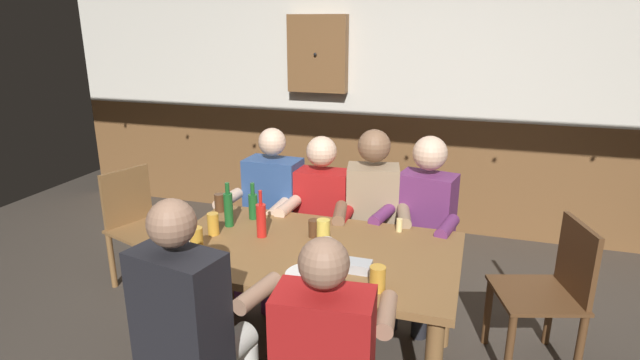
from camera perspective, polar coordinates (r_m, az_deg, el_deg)
back_wall_upper at (r=4.79m, az=8.09°, el=16.71°), size 6.74×0.12×1.60m
back_wall_wainscot at (r=4.98m, az=7.44°, el=1.12°), size 6.74×0.12×1.08m
dining_table at (r=2.86m, az=-1.11°, el=-9.51°), size 1.61×0.97×0.73m
person_0 at (r=3.63m, az=-5.70°, el=-2.93°), size 0.54×0.55×1.22m
person_1 at (r=3.51m, az=-0.20°, el=-3.84°), size 0.54×0.52×1.19m
person_2 at (r=3.42m, az=5.86°, el=-3.83°), size 0.53×0.59×1.25m
person_3 at (r=3.38m, az=11.45°, el=-4.53°), size 0.54×0.58×1.24m
person_4 at (r=2.38m, az=-14.31°, el=-14.51°), size 0.58×0.58×1.25m
person_5 at (r=2.20m, az=0.86°, el=-18.33°), size 0.55×0.56×1.17m
chair_empty_near_right at (r=3.20m, az=24.52°, el=-11.25°), size 0.55×0.55×0.88m
chair_empty_near_left at (r=4.05m, az=-19.71°, el=-4.69°), size 0.56×0.56×0.88m
table_candle at (r=3.05m, az=8.91°, el=-5.04°), size 0.04×0.04×0.08m
condiment_caddy at (r=2.57m, az=4.21°, el=-9.64°), size 0.14×0.10×0.05m
plate_0 at (r=2.52m, az=-1.18°, el=-10.62°), size 0.24×0.24×0.01m
bottle_0 at (r=3.11m, az=-10.26°, el=-3.16°), size 0.05×0.05×0.28m
bottle_1 at (r=2.94m, az=-6.63°, el=-4.44°), size 0.06×0.06×0.28m
bottle_2 at (r=3.21m, az=-7.53°, el=-2.81°), size 0.06×0.06×0.24m
pint_glass_0 at (r=2.69m, az=0.77°, el=-7.66°), size 0.06×0.06×0.11m
pint_glass_1 at (r=3.03m, az=-11.92°, el=-4.86°), size 0.07×0.07×0.13m
pint_glass_2 at (r=2.94m, az=-0.68°, el=-5.45°), size 0.07×0.07×0.10m
pint_glass_3 at (r=3.38m, az=-11.22°, el=-2.53°), size 0.07×0.07×0.12m
pint_glass_4 at (r=2.39m, az=6.49°, el=-10.97°), size 0.08×0.08×0.12m
pint_glass_5 at (r=2.83m, az=-13.72°, el=-6.53°), size 0.07×0.07×0.14m
pint_glass_6 at (r=2.99m, az=-14.83°, el=-5.28°), size 0.08×0.08×0.14m
pint_glass_7 at (r=2.76m, az=-15.70°, el=-7.54°), size 0.08×0.08×0.12m
pint_glass_8 at (r=2.81m, az=0.37°, el=-6.00°), size 0.07×0.07×0.16m
wall_dart_cabinet at (r=4.83m, az=-0.27°, el=14.00°), size 0.56×0.15×0.70m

